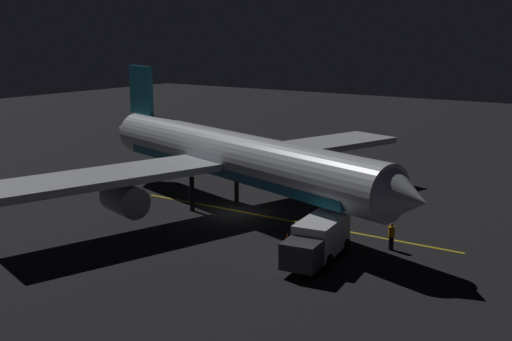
{
  "coord_description": "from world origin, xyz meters",
  "views": [
    {
      "loc": [
        36.77,
        27.74,
        13.18
      ],
      "look_at": [
        0.0,
        2.0,
        3.5
      ],
      "focal_mm": 44.95,
      "sensor_mm": 36.0,
      "label": 1
    }
  ],
  "objects_px": {
    "traffic_cone_near_left": "(287,237)",
    "traffic_cone_near_right": "(380,210)",
    "airliner": "(229,157)",
    "baggage_truck": "(318,241)",
    "catering_truck": "(321,172)",
    "ground_crew_worker": "(391,236)",
    "traffic_cone_under_wing": "(332,200)"
  },
  "relations": [
    {
      "from": "traffic_cone_near_left",
      "to": "traffic_cone_near_right",
      "type": "relative_size",
      "value": 1.0
    },
    {
      "from": "airliner",
      "to": "traffic_cone_near_right",
      "type": "relative_size",
      "value": 63.47
    },
    {
      "from": "traffic_cone_near_right",
      "to": "baggage_truck",
      "type": "bearing_deg",
      "value": 6.32
    },
    {
      "from": "traffic_cone_near_left",
      "to": "traffic_cone_near_right",
      "type": "xyz_separation_m",
      "value": [
        -9.46,
        2.22,
        0.0
      ]
    },
    {
      "from": "catering_truck",
      "to": "traffic_cone_near_right",
      "type": "relative_size",
      "value": 10.72
    },
    {
      "from": "traffic_cone_near_left",
      "to": "ground_crew_worker",
      "type": "bearing_deg",
      "value": 109.49
    },
    {
      "from": "baggage_truck",
      "to": "catering_truck",
      "type": "height_order",
      "value": "baggage_truck"
    },
    {
      "from": "catering_truck",
      "to": "ground_crew_worker",
      "type": "bearing_deg",
      "value": 43.55
    },
    {
      "from": "ground_crew_worker",
      "to": "traffic_cone_near_right",
      "type": "distance_m",
      "value": 8.31
    },
    {
      "from": "ground_crew_worker",
      "to": "airliner",
      "type": "bearing_deg",
      "value": -95.05
    },
    {
      "from": "baggage_truck",
      "to": "traffic_cone_near_left",
      "type": "height_order",
      "value": "baggage_truck"
    },
    {
      "from": "airliner",
      "to": "traffic_cone_under_wing",
      "type": "bearing_deg",
      "value": 141.28
    },
    {
      "from": "ground_crew_worker",
      "to": "traffic_cone_near_left",
      "type": "xyz_separation_m",
      "value": [
        2.2,
        -6.21,
        -0.64
      ]
    },
    {
      "from": "baggage_truck",
      "to": "ground_crew_worker",
      "type": "xyz_separation_m",
      "value": [
        -4.42,
        2.7,
        -0.38
      ]
    },
    {
      "from": "baggage_truck",
      "to": "traffic_cone_under_wing",
      "type": "relative_size",
      "value": 11.65
    },
    {
      "from": "baggage_truck",
      "to": "traffic_cone_near_left",
      "type": "relative_size",
      "value": 11.65
    },
    {
      "from": "airliner",
      "to": "catering_truck",
      "type": "height_order",
      "value": "airliner"
    },
    {
      "from": "airliner",
      "to": "catering_truck",
      "type": "bearing_deg",
      "value": 172.93
    },
    {
      "from": "traffic_cone_under_wing",
      "to": "baggage_truck",
      "type": "bearing_deg",
      "value": 24.56
    },
    {
      "from": "catering_truck",
      "to": "ground_crew_worker",
      "type": "relative_size",
      "value": 3.39
    },
    {
      "from": "airliner",
      "to": "traffic_cone_near_right",
      "type": "bearing_deg",
      "value": 122.55
    },
    {
      "from": "traffic_cone_under_wing",
      "to": "ground_crew_worker",
      "type": "bearing_deg",
      "value": 46.88
    },
    {
      "from": "ground_crew_worker",
      "to": "traffic_cone_under_wing",
      "type": "relative_size",
      "value": 3.16
    },
    {
      "from": "airliner",
      "to": "baggage_truck",
      "type": "bearing_deg",
      "value": 62.52
    },
    {
      "from": "baggage_truck",
      "to": "catering_truck",
      "type": "bearing_deg",
      "value": -151.31
    },
    {
      "from": "baggage_truck",
      "to": "catering_truck",
      "type": "distance_m",
      "value": 19.52
    },
    {
      "from": "catering_truck",
      "to": "traffic_cone_under_wing",
      "type": "xyz_separation_m",
      "value": [
        4.97,
        3.81,
        -0.91
      ]
    },
    {
      "from": "airliner",
      "to": "traffic_cone_under_wing",
      "type": "relative_size",
      "value": 63.47
    },
    {
      "from": "baggage_truck",
      "to": "traffic_cone_near_right",
      "type": "bearing_deg",
      "value": -173.68
    },
    {
      "from": "baggage_truck",
      "to": "traffic_cone_near_right",
      "type": "xyz_separation_m",
      "value": [
        -11.68,
        -1.29,
        -1.02
      ]
    },
    {
      "from": "traffic_cone_near_left",
      "to": "traffic_cone_under_wing",
      "type": "bearing_deg",
      "value": -168.37
    },
    {
      "from": "traffic_cone_near_right",
      "to": "traffic_cone_under_wing",
      "type": "height_order",
      "value": "same"
    }
  ]
}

